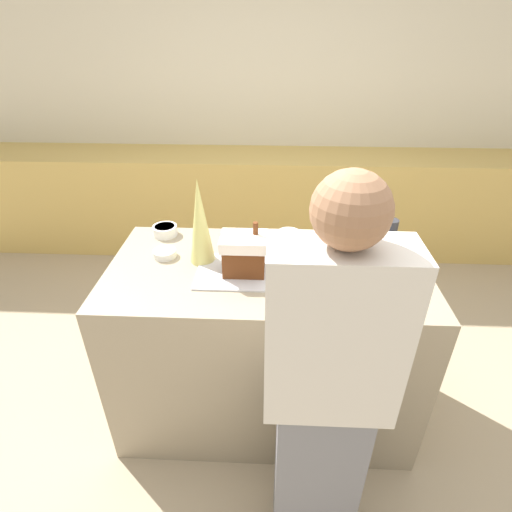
{
  "coord_description": "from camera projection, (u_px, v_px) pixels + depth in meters",
  "views": [
    {
      "loc": [
        0.02,
        -1.61,
        1.98
      ],
      "look_at": [
        -0.05,
        0.0,
        1.02
      ],
      "focal_mm": 28.0,
      "sensor_mm": 36.0,
      "label": 1
    }
  ],
  "objects": [
    {
      "name": "ground_plane",
      "position": [
        265.0,
        401.0,
        2.4
      ],
      "size": [
        12.0,
        12.0,
        0.0
      ],
      "primitive_type": "plane",
      "color": "tan"
    },
    {
      "name": "candy_bowl_beside_tree",
      "position": [
        372.0,
        265.0,
        1.88
      ],
      "size": [
        0.11,
        0.11,
        0.04
      ],
      "color": "silver",
      "rests_on": "kitchen_island"
    },
    {
      "name": "person",
      "position": [
        327.0,
        391.0,
        1.4
      ],
      "size": [
        0.44,
        0.55,
        1.66
      ],
      "color": "slate",
      "rests_on": "ground_plane"
    },
    {
      "name": "candy_bowl_behind_tray",
      "position": [
        289.0,
        236.0,
        2.11
      ],
      "size": [
        0.12,
        0.12,
        0.05
      ],
      "color": "white",
      "rests_on": "kitchen_island"
    },
    {
      "name": "gingerbread_house",
      "position": [
        244.0,
        253.0,
        1.81
      ],
      "size": [
        0.21,
        0.16,
        0.24
      ],
      "color": "#5B2D14",
      "rests_on": "baking_tray"
    },
    {
      "name": "cookbook",
      "position": [
        373.0,
        244.0,
        2.08
      ],
      "size": [
        0.18,
        0.15,
        0.02
      ],
      "color": "#3F598C",
      "rests_on": "kitchen_island"
    },
    {
      "name": "wall_back",
      "position": [
        273.0,
        104.0,
        3.68
      ],
      "size": [
        8.0,
        0.05,
        2.6
      ],
      "color": "beige",
      "rests_on": "ground_plane"
    },
    {
      "name": "baking_tray",
      "position": [
        244.0,
        272.0,
        1.86
      ],
      "size": [
        0.44,
        0.31,
        0.01
      ],
      "color": "silver",
      "rests_on": "kitchen_island"
    },
    {
      "name": "back_cabinet_block",
      "position": [
        271.0,
        202.0,
        3.83
      ],
      "size": [
        6.0,
        0.6,
        0.92
      ],
      "color": "tan",
      "rests_on": "ground_plane"
    },
    {
      "name": "mug",
      "position": [
        390.0,
        229.0,
        2.14
      ],
      "size": [
        0.08,
        0.08,
        0.1
      ],
      "color": "#2D2D33",
      "rests_on": "kitchen_island"
    },
    {
      "name": "decorative_tree",
      "position": [
        200.0,
        222.0,
        1.85
      ],
      "size": [
        0.12,
        0.12,
        0.42
      ],
      "color": "#DBD675",
      "rests_on": "kitchen_island"
    },
    {
      "name": "candy_bowl_near_tray_left",
      "position": [
        165.0,
        253.0,
        1.98
      ],
      "size": [
        0.11,
        0.11,
        0.04
      ],
      "color": "white",
      "rests_on": "kitchen_island"
    },
    {
      "name": "kitchen_island",
      "position": [
        266.0,
        342.0,
        2.15
      ],
      "size": [
        1.52,
        0.78,
        0.96
      ],
      "color": "gray",
      "rests_on": "ground_plane"
    },
    {
      "name": "candy_bowl_front_corner",
      "position": [
        327.0,
        240.0,
        2.08
      ],
      "size": [
        0.12,
        0.12,
        0.05
      ],
      "color": "white",
      "rests_on": "kitchen_island"
    },
    {
      "name": "candy_bowl_near_tray_right",
      "position": [
        399.0,
        254.0,
        1.96
      ],
      "size": [
        0.09,
        0.09,
        0.05
      ],
      "color": "white",
      "rests_on": "kitchen_island"
    },
    {
      "name": "candy_bowl_far_left",
      "position": [
        165.0,
        230.0,
        2.17
      ],
      "size": [
        0.13,
        0.13,
        0.05
      ],
      "color": "white",
      "rests_on": "kitchen_island"
    }
  ]
}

